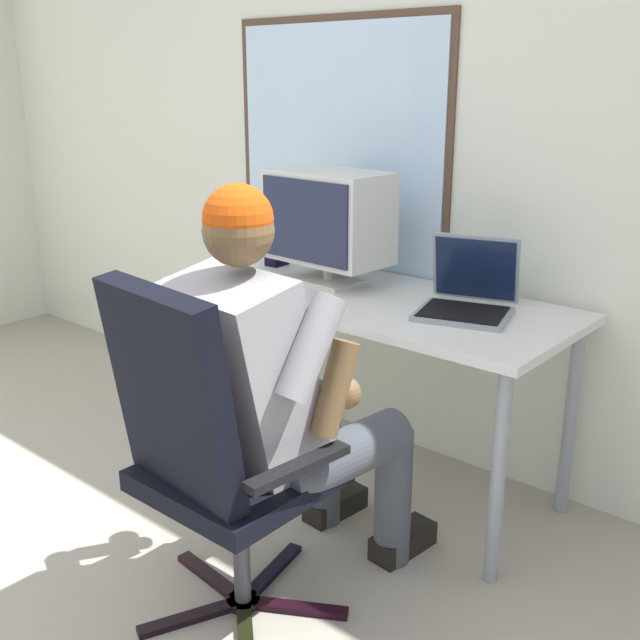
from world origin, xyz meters
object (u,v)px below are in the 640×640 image
object	(u,v)px
person_seated	(280,389)
wine_glass	(234,257)
office_chair	(206,444)
desk_speaker	(276,247)
desk	(365,314)
crt_monitor	(328,218)
laptop	(469,292)

from	to	relation	value
person_seated	wine_glass	size ratio (longest dim) A/B	10.07
office_chair	desk_speaker	size ratio (longest dim) A/B	6.61
desk	office_chair	size ratio (longest dim) A/B	1.50
desk	wine_glass	size ratio (longest dim) A/B	12.38
office_chair	crt_monitor	xyz separation A→B (m)	(-0.40, 0.99, 0.43)
crt_monitor	desk_speaker	world-z (taller)	crt_monitor
crt_monitor	office_chair	bearing A→B (deg)	-68.07
desk	laptop	bearing A→B (deg)	8.34
crt_monitor	laptop	world-z (taller)	crt_monitor
desk	office_chair	bearing A→B (deg)	-78.64
laptop	wine_glass	size ratio (longest dim) A/B	3.10
desk_speaker	person_seated	bearing A→B (deg)	-46.05
person_seated	desk_speaker	xyz separation A→B (m)	(-0.78, 0.81, 0.18)
laptop	wine_glass	world-z (taller)	laptop
person_seated	laptop	world-z (taller)	person_seated
wine_glass	office_chair	bearing A→B (deg)	-47.80
office_chair	wine_glass	distance (m)	1.12
wine_glass	desk_speaker	size ratio (longest dim) A/B	0.80
person_seated	laptop	size ratio (longest dim) A/B	3.25
laptop	wine_glass	distance (m)	0.96
office_chair	person_seated	world-z (taller)	person_seated
person_seated	desk_speaker	world-z (taller)	person_seated
crt_monitor	desk_speaker	size ratio (longest dim) A/B	3.06
desk	person_seated	distance (m)	0.73
desk	office_chair	world-z (taller)	office_chair
laptop	desk_speaker	bearing A→B (deg)	176.42
person_seated	laptop	xyz separation A→B (m)	(0.18, 0.75, 0.16)
office_chair	person_seated	xyz separation A→B (m)	(0.02, 0.27, 0.08)
laptop	desk_speaker	xyz separation A→B (m)	(-0.96, 0.06, 0.01)
desk	wine_glass	world-z (taller)	wine_glass
office_chair	desk_speaker	bearing A→B (deg)	125.09
laptop	desk	bearing A→B (deg)	-171.66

